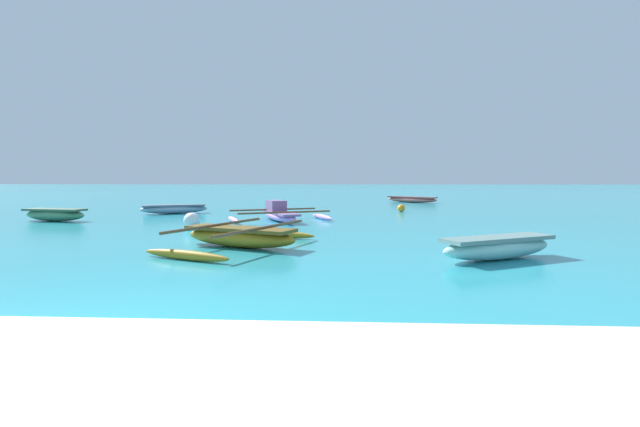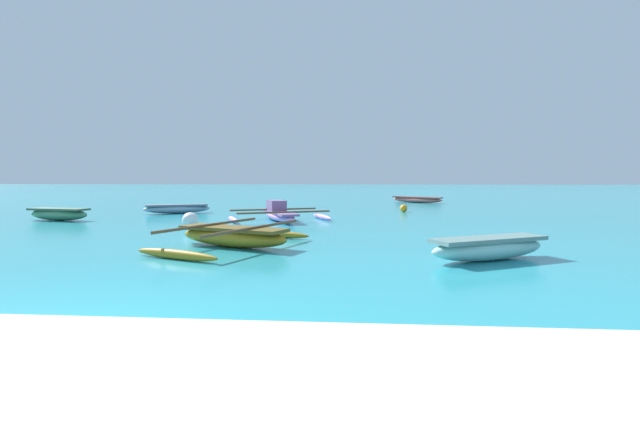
# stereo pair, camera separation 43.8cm
# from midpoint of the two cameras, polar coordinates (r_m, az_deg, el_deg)

# --- Properties ---
(ground_plane) EXTENTS (240.00, 240.00, 0.00)m
(ground_plane) POSITION_cam_midpoint_polar(r_m,az_deg,el_deg) (4.73, -36.34, -16.39)
(ground_plane) COLOR teal
(moored_boat_0) EXTENTS (4.25, 3.50, 0.77)m
(moored_boat_0) POSITION_cam_midpoint_polar(r_m,az_deg,el_deg) (16.71, -6.25, -0.08)
(moored_boat_0) COLOR #D58FE9
(moored_boat_0) RESTS_ON ground_plane
(moored_boat_1) EXTENTS (2.74, 1.82, 0.46)m
(moored_boat_1) POSITION_cam_midpoint_polar(r_m,az_deg,el_deg) (9.31, 21.38, -4.14)
(moored_boat_1) COLOR #98D4CF
(moored_boat_1) RESTS_ON ground_plane
(moored_boat_2) EXTENTS (3.02, 1.84, 0.42)m
(moored_boat_2) POSITION_cam_midpoint_polar(r_m,az_deg,el_deg) (21.16, -19.43, 0.62)
(moored_boat_2) COLOR #92ACC6
(moored_boat_2) RESTS_ON ground_plane
(moored_boat_3) EXTENTS (3.44, 2.96, 0.40)m
(moored_boat_3) POSITION_cam_midpoint_polar(r_m,az_deg,el_deg) (30.01, 11.72, 1.88)
(moored_boat_3) COLOR #D16860
(moored_boat_3) RESTS_ON ground_plane
(moored_boat_4) EXTENTS (2.70, 1.21, 0.48)m
(moored_boat_4) POSITION_cam_midpoint_polar(r_m,az_deg,el_deg) (19.46, -32.40, -0.08)
(moored_boat_4) COLOR #4F8C62
(moored_boat_4) RESTS_ON ground_plane
(moored_boat_5) EXTENTS (3.49, 4.37, 0.53)m
(moored_boat_5) POSITION_cam_midpoint_polar(r_m,az_deg,el_deg) (10.42, -11.83, -3.04)
(moored_boat_5) COLOR olive
(moored_boat_5) RESTS_ON ground_plane
(mooring_buoy_0) EXTENTS (0.53, 0.53, 0.53)m
(mooring_buoy_0) POSITION_cam_midpoint_polar(r_m,az_deg,el_deg) (14.57, -17.55, -0.93)
(mooring_buoy_0) COLOR white
(mooring_buoy_0) RESTS_ON ground_plane
(mooring_buoy_1) EXTENTS (0.37, 0.37, 0.37)m
(mooring_buoy_1) POSITION_cam_midpoint_polar(r_m,az_deg,el_deg) (21.36, 10.20, 0.71)
(mooring_buoy_1) COLOR orange
(mooring_buoy_1) RESTS_ON ground_plane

